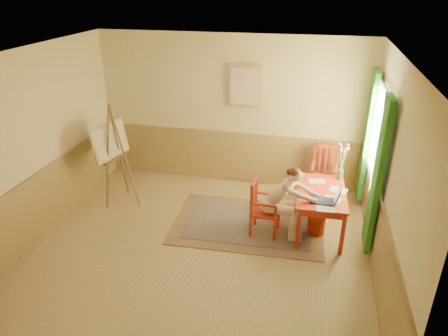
% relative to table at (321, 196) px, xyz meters
% --- Properties ---
extents(room, '(5.04, 4.54, 2.84)m').
position_rel_table_xyz_m(room, '(-1.72, -0.76, 0.77)').
color(room, tan).
rests_on(room, ground).
extents(wainscot, '(5.00, 4.50, 1.00)m').
position_rel_table_xyz_m(wainscot, '(-1.72, 0.04, -0.13)').
color(wainscot, tan).
rests_on(wainscot, room).
extents(window, '(0.12, 2.01, 2.20)m').
position_rel_table_xyz_m(window, '(0.70, 0.34, 0.71)').
color(window, white).
rests_on(window, room).
extents(wall_portrait, '(0.60, 0.05, 0.76)m').
position_rel_table_xyz_m(wall_portrait, '(-1.47, 1.45, 1.27)').
color(wall_portrait, tan).
rests_on(wall_portrait, room).
extents(rug, '(2.47, 1.70, 0.02)m').
position_rel_table_xyz_m(rug, '(-1.11, -0.04, -0.62)').
color(rug, '#8C7251').
rests_on(rug, room).
extents(table, '(0.76, 1.23, 0.72)m').
position_rel_table_xyz_m(table, '(0.00, 0.00, 0.00)').
color(table, red).
rests_on(table, room).
extents(chair_left, '(0.43, 0.41, 0.91)m').
position_rel_table_xyz_m(chair_left, '(-0.86, -0.23, -0.18)').
color(chair_left, red).
rests_on(chair_left, room).
extents(chair_back, '(0.47, 0.49, 1.01)m').
position_rel_table_xyz_m(chair_back, '(0.05, 1.05, -0.13)').
color(chair_back, red).
rests_on(chair_back, room).
extents(figure, '(0.88, 0.38, 1.19)m').
position_rel_table_xyz_m(figure, '(-0.55, -0.25, 0.02)').
color(figure, beige).
rests_on(figure, room).
extents(laptop, '(0.43, 0.28, 0.25)m').
position_rel_table_xyz_m(laptop, '(0.08, -0.32, 0.14)').
color(laptop, '#1E2338').
rests_on(laptop, table).
extents(papers, '(0.61, 1.05, 0.00)m').
position_rel_table_xyz_m(papers, '(0.10, -0.08, 0.09)').
color(papers, white).
rests_on(papers, table).
extents(vase, '(0.20, 0.30, 0.60)m').
position_rel_table_xyz_m(vase, '(0.28, 0.51, 0.36)').
color(vase, '#3F724C').
rests_on(vase, table).
extents(wastebasket, '(0.31, 0.31, 0.29)m').
position_rel_table_xyz_m(wastebasket, '(-0.03, -0.06, -0.48)').
color(wastebasket, red).
rests_on(wastebasket, room).
extents(easel, '(0.68, 0.81, 1.81)m').
position_rel_table_xyz_m(easel, '(-3.52, 0.22, 0.44)').
color(easel, brown).
rests_on(easel, room).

